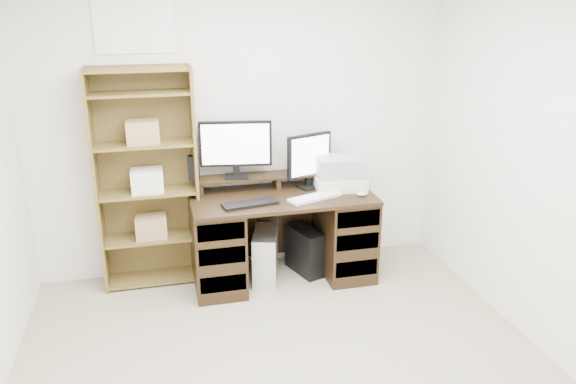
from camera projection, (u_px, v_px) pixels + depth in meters
name	position (u px, v px, depth m)	size (l,w,h in m)	color
room	(304.00, 212.00, 2.89)	(3.54, 4.04, 2.54)	#9D9378
desk	(282.00, 235.00, 4.74)	(1.50, 0.70, 0.75)	black
riser_shelf	(276.00, 177.00, 4.78)	(1.40, 0.22, 0.12)	black
monitor_wide	(236.00, 146.00, 4.61)	(0.59, 0.18, 0.47)	black
monitor_small	(309.00, 158.00, 4.74)	(0.41, 0.22, 0.46)	black
speaker	(194.00, 168.00, 4.58)	(0.08, 0.08, 0.21)	black
keyboard_black	(250.00, 204.00, 4.39)	(0.44, 0.15, 0.02)	black
keyboard_white	(315.00, 197.00, 4.54)	(0.46, 0.14, 0.02)	silver
mouse	(362.00, 194.00, 4.59)	(0.10, 0.07, 0.04)	silver
printer	(340.00, 182.00, 4.77)	(0.42, 0.31, 0.10)	beige
basket	(340.00, 167.00, 4.72)	(0.39, 0.28, 0.17)	#969AA0
tower_silver	(266.00, 255.00, 4.76)	(0.19, 0.43, 0.43)	silver
tower_black	(305.00, 251.00, 4.89)	(0.29, 0.43, 0.40)	black
bookshelf	(147.00, 177.00, 4.52)	(0.80, 0.30, 1.80)	brown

